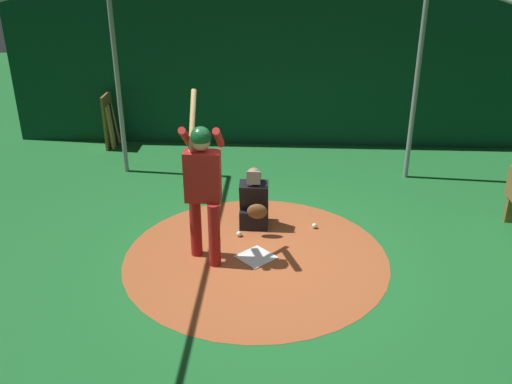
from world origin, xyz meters
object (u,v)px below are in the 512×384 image
object	(u,v)px
catcher	(254,204)
bat_rack	(112,120)
home_plate	(256,257)
batter	(203,181)
baseball_1	(239,234)
baseball_0	(314,226)
baseball_2	(216,237)

from	to	relation	value
catcher	bat_rack	size ratio (longest dim) A/B	0.87
home_plate	catcher	xyz separation A→B (m)	(-0.86, -0.07, 0.34)
batter	baseball_1	distance (m)	1.28
home_plate	bat_rack	xyz separation A→B (m)	(-4.17, -3.06, 0.48)
home_plate	baseball_0	world-z (taller)	baseball_0
catcher	baseball_1	world-z (taller)	catcher
batter	bat_rack	world-z (taller)	batter
home_plate	baseball_2	distance (m)	0.72
home_plate	bat_rack	world-z (taller)	bat_rack
bat_rack	baseball_1	xyz separation A→B (m)	(3.62, 2.79, -0.45)
bat_rack	baseball_2	xyz separation A→B (m)	(3.74, 2.49, -0.45)
bat_rack	baseball_1	bearing A→B (deg)	37.66
batter	bat_rack	distance (m)	4.90
batter	baseball_2	bearing A→B (deg)	170.55
catcher	bat_rack	xyz separation A→B (m)	(-3.31, -2.99, 0.13)
baseball_1	batter	bearing A→B (deg)	-32.35
batter	catcher	bearing A→B (deg)	147.65
home_plate	baseball_1	world-z (taller)	baseball_1
batter	baseball_2	world-z (taller)	batter
catcher	baseball_0	distance (m)	0.92
home_plate	batter	bearing A→B (deg)	-85.17
baseball_1	baseball_2	world-z (taller)	same
baseball_1	catcher	bearing A→B (deg)	147.64
home_plate	baseball_0	bearing A→B (deg)	136.81
baseball_0	bat_rack	bearing A→B (deg)	-130.79
baseball_0	baseball_2	size ratio (longest dim) A/B	1.00
bat_rack	baseball_0	distance (m)	5.11
home_plate	batter	world-z (taller)	batter
baseball_0	home_plate	bearing A→B (deg)	-43.19
baseball_0	batter	bearing A→B (deg)	-58.05
home_plate	baseball_2	world-z (taller)	baseball_2
home_plate	baseball_0	xyz separation A→B (m)	(-0.85, 0.79, 0.03)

